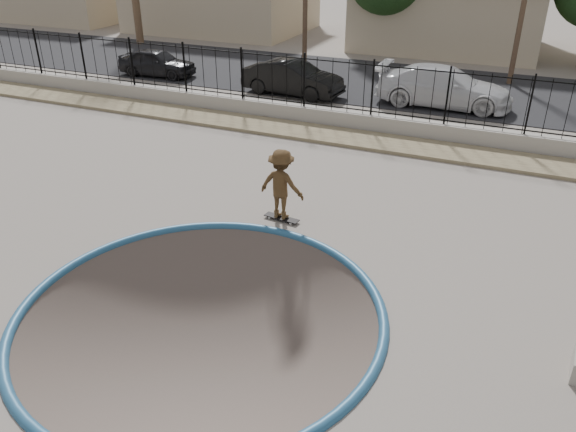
% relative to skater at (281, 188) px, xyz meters
% --- Properties ---
extents(ground, '(120.00, 120.00, 2.20)m').
position_rel_skater_xyz_m(ground, '(0.13, 9.00, -1.97)').
color(ground, '#6F675D').
rests_on(ground, ground).
extents(bowl_pit, '(6.84, 6.84, 1.80)m').
position_rel_skater_xyz_m(bowl_pit, '(0.13, -4.00, -0.87)').
color(bowl_pit, brown).
rests_on(bowl_pit, ground).
extents(coping_ring, '(7.04, 7.04, 0.20)m').
position_rel_skater_xyz_m(coping_ring, '(0.13, -4.00, -0.87)').
color(coping_ring, '#26587E').
rests_on(coping_ring, ground).
extents(rock_strip, '(42.00, 1.60, 0.11)m').
position_rel_skater_xyz_m(rock_strip, '(0.13, 6.20, -0.82)').
color(rock_strip, tan).
rests_on(rock_strip, ground).
extents(retaining_wall, '(42.00, 0.45, 0.60)m').
position_rel_skater_xyz_m(retaining_wall, '(0.13, 7.30, -0.57)').
color(retaining_wall, '#9E988B').
rests_on(retaining_wall, ground).
extents(fence, '(40.00, 0.04, 1.80)m').
position_rel_skater_xyz_m(fence, '(0.13, 7.30, 0.63)').
color(fence, black).
rests_on(fence, retaining_wall).
extents(street, '(90.00, 8.00, 0.04)m').
position_rel_skater_xyz_m(street, '(0.13, 14.00, -0.86)').
color(street, black).
rests_on(street, ground).
extents(house_center, '(10.60, 8.60, 3.90)m').
position_rel_skater_xyz_m(house_center, '(0.13, 23.50, 1.10)').
color(house_center, tan).
rests_on(house_center, ground).
extents(skater, '(1.16, 0.71, 1.75)m').
position_rel_skater_xyz_m(skater, '(0.00, 0.00, 0.00)').
color(skater, brown).
rests_on(skater, ground).
extents(skateboard, '(0.93, 0.33, 0.08)m').
position_rel_skater_xyz_m(skateboard, '(0.00, -0.00, -0.81)').
color(skateboard, black).
rests_on(skateboard, ground).
extents(car_a, '(3.74, 1.66, 1.25)m').
position_rel_skater_xyz_m(car_a, '(-11.29, 10.87, -0.21)').
color(car_a, black).
rests_on(car_a, street).
extents(car_b, '(4.38, 1.88, 1.40)m').
position_rel_skater_xyz_m(car_b, '(-4.14, 10.40, -0.14)').
color(car_b, black).
rests_on(car_b, street).
extents(car_c, '(5.25, 2.15, 1.52)m').
position_rel_skater_xyz_m(car_c, '(1.92, 11.32, -0.08)').
color(car_c, silver).
rests_on(car_c, street).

